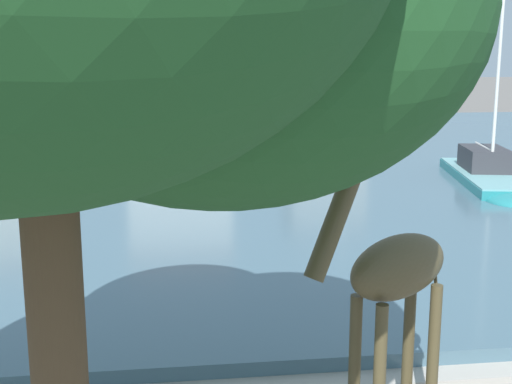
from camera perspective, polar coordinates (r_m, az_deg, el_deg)
harbor_water at (r=31.42m, az=-6.00°, el=2.72°), size 86.57×43.22×0.36m
giraffe_statue at (r=8.40m, az=11.46°, el=-7.00°), size 2.39×1.72×4.56m
sailboat_teal at (r=25.88m, az=19.32°, el=1.00°), size 3.60×8.30×7.34m
sailboat_black at (r=43.73m, az=7.72°, el=5.61°), size 2.30×5.89×9.59m
townhouse_tall_gabled at (r=57.85m, az=-6.80°, el=12.90°), size 8.82×7.24×12.79m
townhouse_end_terrace at (r=58.40m, az=5.97°, el=12.10°), size 6.57×5.76×11.16m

